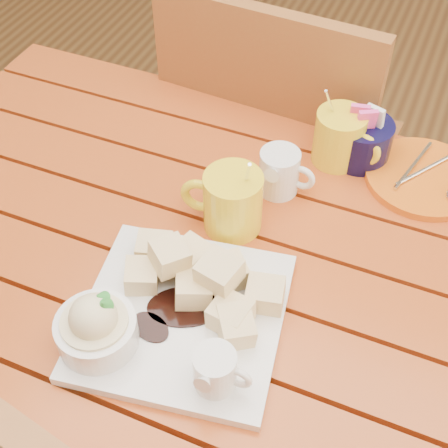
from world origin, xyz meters
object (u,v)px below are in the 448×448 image
at_px(coffee_mug_left, 231,201).
at_px(coffee_mug_right, 341,137).
at_px(table, 210,292).
at_px(dessert_plate, 166,312).
at_px(orange_saucer, 424,178).
at_px(chair_far, 278,153).

distance_m(coffee_mug_left, coffee_mug_right, 0.25).
height_order(table, dessert_plate, dessert_plate).
relative_size(table, coffee_mug_left, 7.72).
xyz_separation_m(coffee_mug_left, orange_saucer, (0.27, 0.22, -0.05)).
relative_size(dessert_plate, orange_saucer, 1.60).
distance_m(coffee_mug_left, orange_saucer, 0.35).
bearing_deg(orange_saucer, coffee_mug_left, -140.19).
distance_m(table, dessert_plate, 0.20).
xyz_separation_m(dessert_plate, coffee_mug_right, (0.12, 0.43, 0.02)).
bearing_deg(table, coffee_mug_left, 81.60).
bearing_deg(table, orange_saucer, 46.16).
distance_m(dessert_plate, orange_saucer, 0.52).
relative_size(coffee_mug_right, chair_far, 0.15).
distance_m(table, coffee_mug_left, 0.17).
height_order(coffee_mug_left, orange_saucer, coffee_mug_left).
xyz_separation_m(coffee_mug_left, chair_far, (-0.06, 0.43, -0.27)).
xyz_separation_m(table, coffee_mug_left, (0.01, 0.07, 0.16)).
bearing_deg(coffee_mug_left, coffee_mug_right, 54.87).
relative_size(dessert_plate, coffee_mug_right, 2.18).
distance_m(dessert_plate, coffee_mug_left, 0.21).
bearing_deg(chair_far, dessert_plate, 97.97).
bearing_deg(chair_far, table, 99.11).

